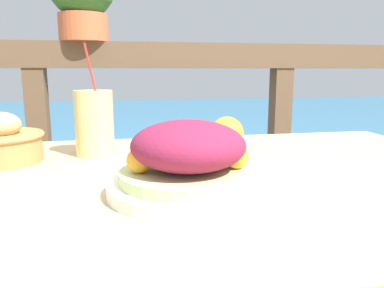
{
  "coord_description": "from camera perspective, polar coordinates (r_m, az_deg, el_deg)",
  "views": [
    {
      "loc": [
        -0.16,
        -0.68,
        0.92
      ],
      "look_at": [
        -0.04,
        -0.01,
        0.78
      ],
      "focal_mm": 35.0,
      "sensor_mm": 36.0,
      "label": 1
    }
  ],
  "objects": [
    {
      "name": "drink_glass",
      "position": [
        0.89,
        -14.69,
        3.14
      ],
      "size": [
        0.09,
        0.09,
        0.25
      ],
      "color": "#DBCC7F",
      "rests_on": "patio_table"
    },
    {
      "name": "patio_table",
      "position": [
        0.75,
        2.74,
        -11.24
      ],
      "size": [
        1.23,
        0.8,
        0.72
      ],
      "color": "tan",
      "rests_on": "ground_plane"
    },
    {
      "name": "sea_backdrop",
      "position": [
        3.95,
        -8.16,
        1.06
      ],
      "size": [
        12.0,
        4.0,
        0.47
      ],
      "color": "teal",
      "rests_on": "ground_plane"
    },
    {
      "name": "railing_fence",
      "position": [
        1.41,
        -3.95,
        3.49
      ],
      "size": [
        2.8,
        0.08,
        1.02
      ],
      "color": "brown",
      "rests_on": "ground_plane"
    },
    {
      "name": "salad_plate",
      "position": [
        0.6,
        -0.57,
        -2.81
      ],
      "size": [
        0.26,
        0.26,
        0.12
      ],
      "color": "white",
      "rests_on": "patio_table"
    },
    {
      "name": "orange_near_basket",
      "position": [
        0.93,
        5.33,
        1.66
      ],
      "size": [
        0.08,
        0.08,
        0.08
      ],
      "color": "#F9A328",
      "rests_on": "patio_table"
    }
  ]
}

